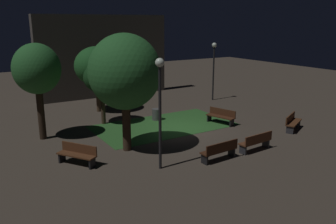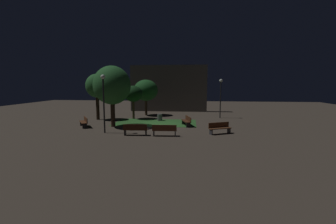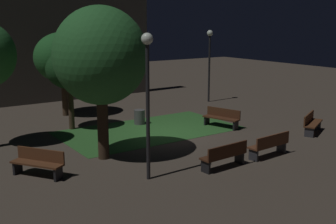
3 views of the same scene
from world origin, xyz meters
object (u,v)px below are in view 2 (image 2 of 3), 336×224
(bench_back_row, at_px, (84,122))
(tree_back_right, at_px, (97,86))
(trash_bin, at_px, (160,117))
(bench_by_lamp, at_px, (135,129))
(bench_front_right, at_px, (220,128))
(tree_near_wall, at_px, (112,86))
(lamp_post_plaza_east, at_px, (103,94))
(bench_path_side, at_px, (164,130))
(bench_near_trees, at_px, (187,121))
(lamp_post_plaza_west, at_px, (221,92))
(tree_tall_center, at_px, (133,94))
(tree_lawn_side, at_px, (146,90))

(bench_back_row, distance_m, tree_back_right, 5.29)
(bench_back_row, relative_size, trash_bin, 2.46)
(bench_back_row, bearing_deg, bench_by_lamp, -27.73)
(bench_front_right, bearing_deg, tree_near_wall, 167.85)
(tree_near_wall, xyz_separation_m, lamp_post_plaza_east, (0.27, -2.68, -0.61))
(bench_path_side, bearing_deg, bench_near_trees, 70.61)
(lamp_post_plaza_west, bearing_deg, tree_tall_center, -170.04)
(trash_bin, bearing_deg, bench_by_lamp, -96.64)
(bench_by_lamp, height_order, lamp_post_plaza_west, lamp_post_plaza_west)
(bench_near_trees, relative_size, tree_tall_center, 0.51)
(bench_by_lamp, height_order, tree_tall_center, tree_tall_center)
(tree_tall_center, relative_size, trash_bin, 5.15)
(tree_near_wall, bearing_deg, tree_back_right, 128.96)
(bench_near_trees, xyz_separation_m, lamp_post_plaza_west, (3.64, 5.35, 2.52))
(bench_front_right, distance_m, lamp_post_plaza_east, 9.42)
(bench_back_row, height_order, bench_near_trees, same)
(bench_by_lamp, relative_size, tree_near_wall, 0.33)
(tree_lawn_side, bearing_deg, tree_near_wall, -100.84)
(bench_front_right, distance_m, tree_back_right, 13.98)
(tree_lawn_side, bearing_deg, lamp_post_plaza_west, -8.19)
(bench_by_lamp, bearing_deg, lamp_post_plaza_east, 166.35)
(bench_back_row, distance_m, tree_near_wall, 4.13)
(trash_bin, bearing_deg, bench_front_right, -46.07)
(bench_by_lamp, bearing_deg, bench_near_trees, 49.47)
(tree_lawn_side, distance_m, lamp_post_plaza_east, 10.43)
(bench_back_row, xyz_separation_m, lamp_post_plaza_west, (12.83, 6.87, 2.52))
(bench_near_trees, distance_m, trash_bin, 3.98)
(bench_path_side, bearing_deg, bench_by_lamp, -180.00)
(tree_tall_center, bearing_deg, bench_path_side, -60.95)
(tree_near_wall, bearing_deg, bench_by_lamp, -48.74)
(tree_tall_center, bearing_deg, tree_near_wall, -97.90)
(bench_front_right, bearing_deg, tree_lawn_side, 128.90)
(bench_by_lamp, xyz_separation_m, bench_back_row, (-5.44, 2.86, 0.00))
(tree_tall_center, relative_size, tree_back_right, 0.74)
(bench_by_lamp, bearing_deg, tree_lawn_side, 97.47)
(bench_by_lamp, xyz_separation_m, lamp_post_plaza_west, (7.39, 9.73, 2.52))
(tree_lawn_side, bearing_deg, bench_path_side, -71.66)
(lamp_post_plaza_east, bearing_deg, tree_near_wall, 95.68)
(bench_near_trees, bearing_deg, tree_near_wall, -170.94)
(bench_near_trees, bearing_deg, bench_by_lamp, -130.53)
(bench_front_right, bearing_deg, bench_near_trees, 130.59)
(tree_tall_center, distance_m, lamp_post_plaza_east, 7.41)
(bench_front_right, relative_size, tree_near_wall, 0.33)
(bench_near_trees, xyz_separation_m, trash_bin, (-2.92, 2.70, -0.12))
(tree_lawn_side, height_order, tree_back_right, tree_back_right)
(bench_by_lamp, distance_m, tree_near_wall, 5.48)
(bench_path_side, relative_size, tree_back_right, 0.37)
(bench_back_row, height_order, tree_tall_center, tree_tall_center)
(bench_path_side, distance_m, bench_near_trees, 4.65)
(bench_by_lamp, bearing_deg, bench_back_row, 152.27)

